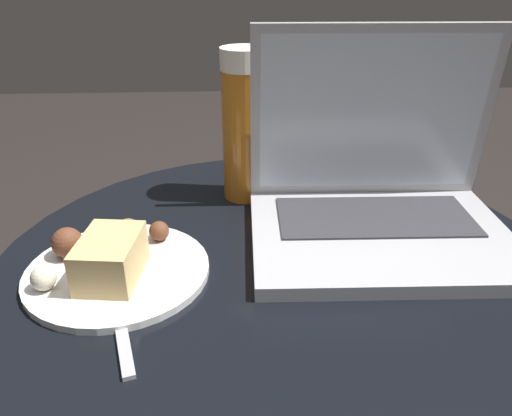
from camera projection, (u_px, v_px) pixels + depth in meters
table at (278, 354)px, 0.69m from camera, size 0.71×0.71×0.52m
laptop at (377, 193)px, 0.67m from camera, size 0.34×0.26×0.26m
beer_glass at (245, 126)px, 0.74m from camera, size 0.07×0.07×0.23m
snack_plate at (112, 263)px, 0.58m from camera, size 0.22×0.22×0.06m
fork at (118, 310)px, 0.53m from camera, size 0.07×0.17×0.00m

